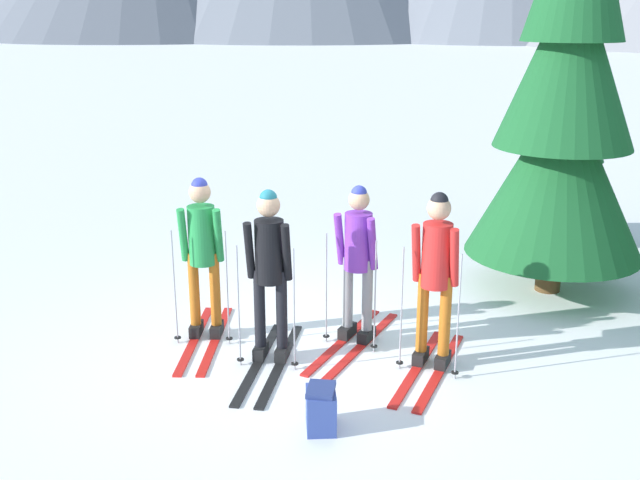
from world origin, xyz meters
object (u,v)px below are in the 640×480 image
object	(u,v)px
skier_in_purple	(358,259)
pine_tree_near	(565,102)
backpack_on_snow_front	(321,408)
skier_in_black	(270,270)
pine_tree_far	(567,135)
skier_in_green	(203,252)
skier_in_red	(436,270)

from	to	relation	value
skier_in_purple	pine_tree_near	bearing A→B (deg)	38.52
backpack_on_snow_front	pine_tree_near	bearing A→B (deg)	56.05
skier_in_black	pine_tree_far	bearing A→B (deg)	52.23
skier_in_purple	backpack_on_snow_front	world-z (taller)	skier_in_purple
skier_in_green	backpack_on_snow_front	size ratio (longest dim) A/B	4.53
skier_in_red	skier_in_black	bearing A→B (deg)	-176.54
skier_in_green	skier_in_red	distance (m)	2.39
skier_in_purple	pine_tree_far	distance (m)	4.85
backpack_on_snow_front	skier_in_black	bearing A→B (deg)	118.78
skier_in_green	skier_in_black	distance (m)	0.90
skier_in_green	skier_in_red	bearing A→B (deg)	-8.30
skier_in_green	skier_in_black	xyz separation A→B (m)	(0.79, -0.44, 0.00)
skier_in_black	skier_in_purple	xyz separation A→B (m)	(0.80, 0.56, -0.05)
skier_in_black	backpack_on_snow_front	size ratio (longest dim) A/B	4.69
skier_in_red	pine_tree_far	world-z (taller)	pine_tree_far
skier_in_black	skier_in_red	bearing A→B (deg)	3.46
pine_tree_far	backpack_on_snow_front	xyz separation A→B (m)	(-2.85, -5.71, -1.40)
skier_in_black	pine_tree_near	bearing A→B (deg)	37.62
pine_tree_near	pine_tree_far	world-z (taller)	pine_tree_near
skier_in_black	skier_in_red	xyz separation A→B (m)	(1.58, 0.10, 0.03)
skier_in_green	skier_in_black	world-z (taller)	skier_in_black
skier_in_purple	pine_tree_near	xyz separation A→B (m)	(2.22, 1.77, 1.41)
pine_tree_near	backpack_on_snow_front	size ratio (longest dim) A/B	13.28
skier_in_green	skier_in_red	world-z (taller)	skier_in_red
skier_in_black	skier_in_purple	world-z (taller)	skier_in_black
skier_in_black	pine_tree_near	size ratio (longest dim) A/B	0.35
skier_in_green	skier_in_black	bearing A→B (deg)	-29.20
pine_tree_near	backpack_on_snow_front	xyz separation A→B (m)	(-2.37, -3.52, -2.12)
pine_tree_far	pine_tree_near	bearing A→B (deg)	-102.39
skier_in_green	skier_in_purple	distance (m)	1.59
skier_in_black	backpack_on_snow_front	bearing A→B (deg)	-61.22
skier_in_green	pine_tree_far	xyz separation A→B (m)	(4.29, 4.08, 0.64)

